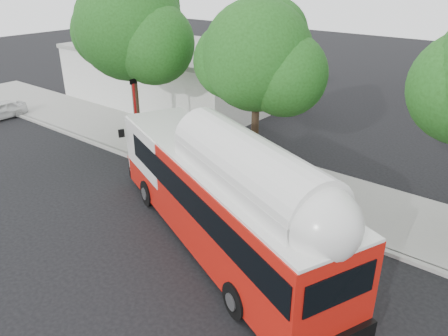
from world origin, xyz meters
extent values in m
plane|color=black|center=(0.00, 0.00, 0.00)|extent=(120.00, 120.00, 0.00)
cube|color=gray|center=(0.00, 6.50, 0.07)|extent=(60.00, 5.00, 0.15)
cube|color=gray|center=(0.00, 3.90, 0.07)|extent=(60.00, 0.30, 0.15)
cube|color=#9F1E11|center=(-3.00, 3.90, 0.08)|extent=(10.00, 0.32, 0.16)
cylinder|color=#2D2116|center=(-9.00, 5.50, 3.04)|extent=(0.36, 0.36, 6.08)
sphere|color=#1C4914|center=(-9.00, 5.50, 6.84)|extent=(5.80, 5.80, 5.80)
sphere|color=#1C4914|center=(-7.41, 5.70, 6.08)|extent=(4.35, 4.35, 4.35)
cylinder|color=#2D2116|center=(-1.00, 6.00, 2.72)|extent=(0.36, 0.36, 5.44)
sphere|color=#1C4914|center=(-1.00, 6.00, 6.12)|extent=(5.00, 5.00, 5.00)
sphere|color=#1C4914|center=(0.38, 6.20, 5.44)|extent=(3.75, 3.75, 3.75)
cube|color=silver|center=(-14.00, 14.00, 2.00)|extent=(16.00, 10.00, 4.00)
cube|color=gray|center=(-14.00, 14.00, 4.10)|extent=(16.20, 10.20, 0.30)
cube|color=red|center=(1.21, 0.47, 1.93)|extent=(12.92, 7.56, 3.11)
cube|color=black|center=(1.70, 0.26, 2.57)|extent=(11.76, 7.12, 1.02)
cube|color=white|center=(1.21, 0.47, 3.52)|extent=(12.89, 7.48, 0.11)
cube|color=white|center=(3.18, -0.36, 3.80)|extent=(7.15, 4.64, 0.59)
cube|color=black|center=(-5.26, 3.19, 0.54)|extent=(1.54, 2.11, 0.06)
imported|color=#213A9B|center=(-5.26, 3.19, 1.05)|extent=(1.30, 1.94, 0.97)
cylinder|color=#A91212|center=(-7.44, 4.13, 2.12)|extent=(0.13, 0.13, 4.24)
cube|color=black|center=(-7.44, 4.13, 4.34)|extent=(0.05, 0.42, 0.26)
camera|label=1|loc=(10.18, -10.41, 9.70)|focal=35.00mm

